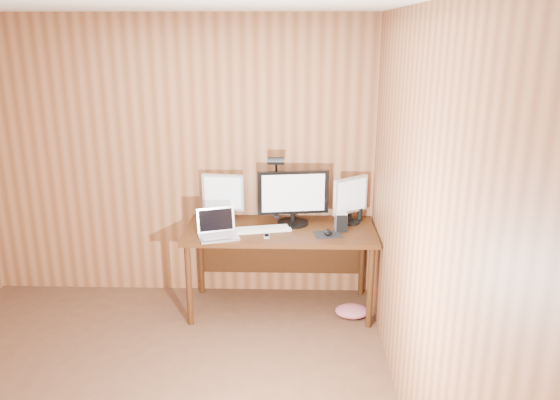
{
  "coord_description": "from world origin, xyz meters",
  "views": [
    {
      "loc": [
        1.05,
        -2.69,
        2.35
      ],
      "look_at": [
        0.93,
        1.58,
        1.02
      ],
      "focal_mm": 35.0,
      "sensor_mm": 36.0,
      "label": 1
    }
  ],
  "objects_px": {
    "monitor_left": "(223,196)",
    "keyboard": "(263,229)",
    "desk": "(280,239)",
    "mouse": "(328,232)",
    "phone": "(267,236)",
    "speaker": "(360,215)",
    "desk_lamp": "(276,178)",
    "laptop": "(217,230)",
    "monitor_right": "(351,199)",
    "monitor_center": "(293,197)",
    "hard_drive": "(341,221)"
  },
  "relations": [
    {
      "from": "monitor_right",
      "to": "desk_lamp",
      "type": "distance_m",
      "value": 0.67
    },
    {
      "from": "desk",
      "to": "monitor_right",
      "type": "height_order",
      "value": "monitor_right"
    },
    {
      "from": "desk_lamp",
      "to": "keyboard",
      "type": "bearing_deg",
      "value": -122.79
    },
    {
      "from": "phone",
      "to": "desk_lamp",
      "type": "xyz_separation_m",
      "value": [
        0.06,
        0.42,
        0.38
      ]
    },
    {
      "from": "mouse",
      "to": "speaker",
      "type": "height_order",
      "value": "speaker"
    },
    {
      "from": "monitor_center",
      "to": "monitor_right",
      "type": "bearing_deg",
      "value": -3.14
    },
    {
      "from": "monitor_right",
      "to": "hard_drive",
      "type": "height_order",
      "value": "monitor_right"
    },
    {
      "from": "speaker",
      "to": "desk_lamp",
      "type": "relative_size",
      "value": 0.18
    },
    {
      "from": "mouse",
      "to": "desk",
      "type": "bearing_deg",
      "value": 135.55
    },
    {
      "from": "monitor_left",
      "to": "monitor_center",
      "type": "bearing_deg",
      "value": -0.87
    },
    {
      "from": "monitor_right",
      "to": "mouse",
      "type": "xyz_separation_m",
      "value": [
        -0.21,
        -0.29,
        -0.2
      ]
    },
    {
      "from": "mouse",
      "to": "keyboard",
      "type": "bearing_deg",
      "value": 153.59
    },
    {
      "from": "monitor_left",
      "to": "monitor_right",
      "type": "distance_m",
      "value": 1.1
    },
    {
      "from": "monitor_right",
      "to": "speaker",
      "type": "relative_size",
      "value": 3.72
    },
    {
      "from": "desk",
      "to": "monitor_right",
      "type": "relative_size",
      "value": 3.91
    },
    {
      "from": "monitor_center",
      "to": "mouse",
      "type": "xyz_separation_m",
      "value": [
        0.29,
        -0.25,
        -0.22
      ]
    },
    {
      "from": "desk_lamp",
      "to": "monitor_right",
      "type": "bearing_deg",
      "value": -18.38
    },
    {
      "from": "monitor_left",
      "to": "mouse",
      "type": "relative_size",
      "value": 3.79
    },
    {
      "from": "hard_drive",
      "to": "keyboard",
      "type": "bearing_deg",
      "value": -179.25
    },
    {
      "from": "monitor_center",
      "to": "laptop",
      "type": "height_order",
      "value": "monitor_center"
    },
    {
      "from": "monitor_left",
      "to": "speaker",
      "type": "relative_size",
      "value": 3.78
    },
    {
      "from": "monitor_center",
      "to": "keyboard",
      "type": "bearing_deg",
      "value": -154.31
    },
    {
      "from": "hard_drive",
      "to": "monitor_left",
      "type": "bearing_deg",
      "value": 165.66
    },
    {
      "from": "phone",
      "to": "speaker",
      "type": "xyz_separation_m",
      "value": [
        0.8,
        0.42,
        0.05
      ]
    },
    {
      "from": "keyboard",
      "to": "speaker",
      "type": "bearing_deg",
      "value": 5.54
    },
    {
      "from": "keyboard",
      "to": "mouse",
      "type": "bearing_deg",
      "value": -21.58
    },
    {
      "from": "speaker",
      "to": "keyboard",
      "type": "bearing_deg",
      "value": -162.01
    },
    {
      "from": "speaker",
      "to": "laptop",
      "type": "bearing_deg",
      "value": -161.01
    },
    {
      "from": "monitor_left",
      "to": "mouse",
      "type": "distance_m",
      "value": 0.98
    },
    {
      "from": "mouse",
      "to": "hard_drive",
      "type": "bearing_deg",
      "value": 29.56
    },
    {
      "from": "desk",
      "to": "monitor_left",
      "type": "relative_size",
      "value": 3.85
    },
    {
      "from": "desk_lamp",
      "to": "mouse",
      "type": "bearing_deg",
      "value": -52.02
    },
    {
      "from": "hard_drive",
      "to": "phone",
      "type": "distance_m",
      "value": 0.64
    },
    {
      "from": "laptop",
      "to": "desk_lamp",
      "type": "height_order",
      "value": "desk_lamp"
    },
    {
      "from": "laptop",
      "to": "phone",
      "type": "height_order",
      "value": "laptop"
    },
    {
      "from": "monitor_left",
      "to": "mouse",
      "type": "xyz_separation_m",
      "value": [
        0.9,
        -0.34,
        -0.2
      ]
    },
    {
      "from": "monitor_right",
      "to": "keyboard",
      "type": "bearing_deg",
      "value": 158.27
    },
    {
      "from": "desk",
      "to": "phone",
      "type": "height_order",
      "value": "phone"
    },
    {
      "from": "keyboard",
      "to": "phone",
      "type": "bearing_deg",
      "value": -87.4
    },
    {
      "from": "keyboard",
      "to": "desk_lamp",
      "type": "relative_size",
      "value": 0.78
    },
    {
      "from": "phone",
      "to": "speaker",
      "type": "relative_size",
      "value": 0.85
    },
    {
      "from": "laptop",
      "to": "speaker",
      "type": "bearing_deg",
      "value": 0.67
    },
    {
      "from": "desk",
      "to": "hard_drive",
      "type": "xyz_separation_m",
      "value": [
        0.51,
        -0.08,
        0.2
      ]
    },
    {
      "from": "desk",
      "to": "mouse",
      "type": "distance_m",
      "value": 0.47
    },
    {
      "from": "hard_drive",
      "to": "phone",
      "type": "bearing_deg",
      "value": -166.04
    },
    {
      "from": "hard_drive",
      "to": "speaker",
      "type": "relative_size",
      "value": 1.37
    },
    {
      "from": "keyboard",
      "to": "mouse",
      "type": "height_order",
      "value": "mouse"
    },
    {
      "from": "keyboard",
      "to": "mouse",
      "type": "distance_m",
      "value": 0.54
    },
    {
      "from": "phone",
      "to": "desk_lamp",
      "type": "bearing_deg",
      "value": 78.62
    },
    {
      "from": "monitor_left",
      "to": "keyboard",
      "type": "bearing_deg",
      "value": -27.88
    }
  ]
}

